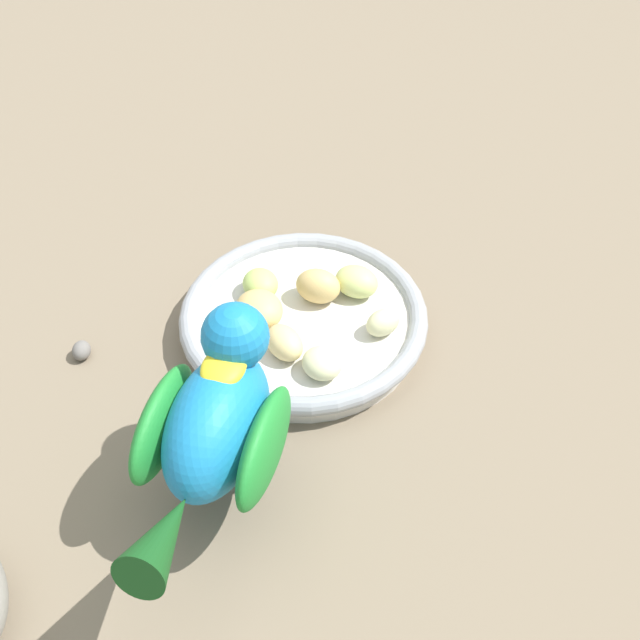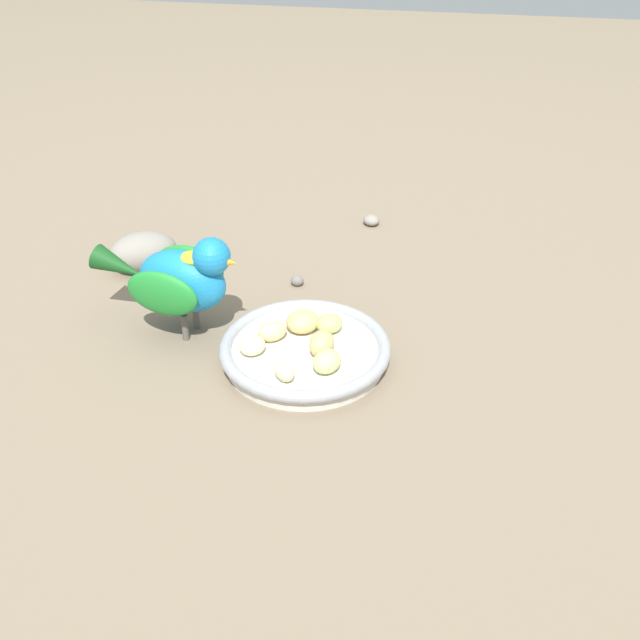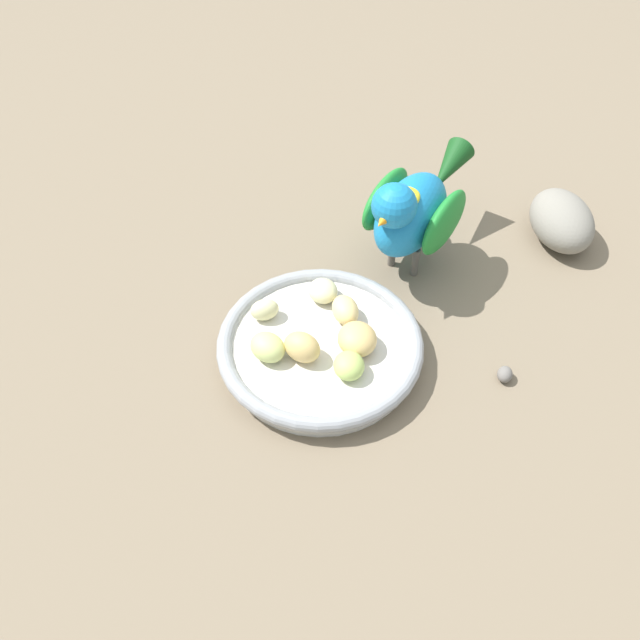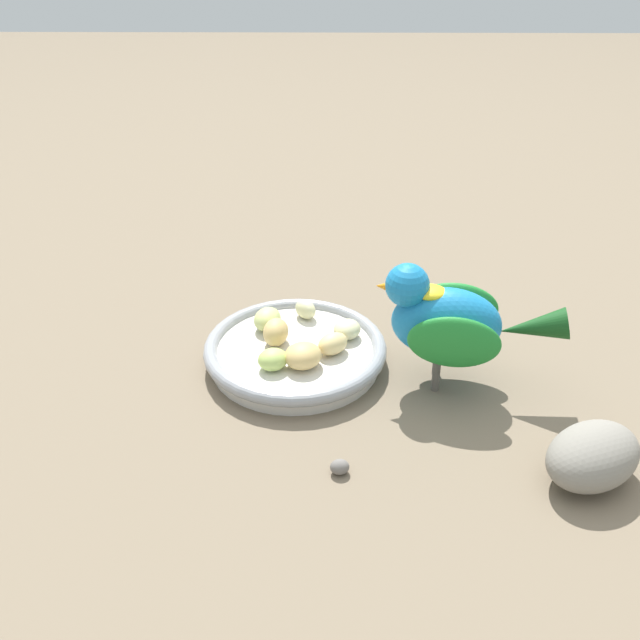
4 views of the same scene
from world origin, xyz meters
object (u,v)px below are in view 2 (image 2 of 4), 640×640
(apple_piece_4, at_px, (272,331))
(apple_piece_5, at_px, (284,371))
(apple_piece_0, at_px, (322,343))
(apple_piece_3, at_px, (329,323))
(rock_large, at_px, (143,252))
(pebble_0, at_px, (371,220))
(apple_piece_2, at_px, (303,321))
(apple_piece_6, at_px, (252,345))
(feeding_bowl, at_px, (305,351))
(pebble_1, at_px, (297,281))
(apple_piece_1, at_px, (327,361))
(parrot, at_px, (179,277))

(apple_piece_4, distance_m, apple_piece_5, 0.08)
(apple_piece_0, relative_size, apple_piece_3, 1.15)
(apple_piece_3, height_order, rock_large, rock_large)
(apple_piece_3, height_order, pebble_0, apple_piece_3)
(apple_piece_4, bearing_deg, apple_piece_3, -154.67)
(apple_piece_2, xyz_separation_m, apple_piece_6, (0.05, 0.06, -0.00))
(rock_large, bearing_deg, apple_piece_6, 136.58)
(apple_piece_3, xyz_separation_m, rock_large, (0.29, -0.14, -0.00))
(feeding_bowl, bearing_deg, pebble_1, -74.83)
(feeding_bowl, xyz_separation_m, apple_piece_6, (0.06, 0.02, 0.02))
(apple_piece_1, xyz_separation_m, apple_piece_2, (0.04, -0.07, 0.00))
(rock_large, bearing_deg, apple_piece_2, 150.93)
(rock_large, bearing_deg, pebble_0, -145.84)
(apple_piece_4, bearing_deg, apple_piece_0, 163.89)
(apple_piece_6, xyz_separation_m, pebble_0, (-0.08, -0.40, -0.02))
(apple_piece_0, relative_size, rock_large, 0.39)
(parrot, bearing_deg, apple_piece_4, -3.11)
(apple_piece_0, bearing_deg, pebble_0, -90.94)
(feeding_bowl, relative_size, apple_piece_2, 4.99)
(apple_piece_1, distance_m, apple_piece_3, 0.08)
(feeding_bowl, bearing_deg, rock_large, -33.53)
(apple_piece_6, distance_m, pebble_0, 0.41)
(apple_piece_5, height_order, rock_large, rock_large)
(apple_piece_4, distance_m, pebble_1, 0.16)
(apple_piece_0, xyz_separation_m, apple_piece_5, (0.03, 0.05, -0.00))
(pebble_0, bearing_deg, apple_piece_1, 90.71)
(apple_piece_6, height_order, pebble_1, apple_piece_6)
(feeding_bowl, bearing_deg, apple_piece_0, 156.97)
(pebble_0, bearing_deg, rock_large, 34.16)
(apple_piece_0, xyz_separation_m, apple_piece_2, (0.03, -0.04, -0.00))
(feeding_bowl, xyz_separation_m, pebble_1, (0.05, -0.17, -0.01))
(apple_piece_5, bearing_deg, rock_large, -43.08)
(rock_large, xyz_separation_m, pebble_0, (-0.29, -0.20, -0.02))
(pebble_0, xyz_separation_m, pebble_1, (0.07, 0.20, -0.00))
(apple_piece_5, xyz_separation_m, pebble_0, (-0.04, -0.44, -0.02))
(apple_piece_5, relative_size, apple_piece_6, 0.91)
(apple_piece_2, relative_size, apple_piece_6, 1.28)
(apple_piece_2, distance_m, apple_piece_6, 0.07)
(apple_piece_0, relative_size, apple_piece_4, 1.02)
(apple_piece_1, xyz_separation_m, apple_piece_4, (0.07, -0.05, -0.00))
(apple_piece_5, bearing_deg, apple_piece_3, -106.92)
(apple_piece_5, height_order, parrot, parrot)
(feeding_bowl, height_order, rock_large, rock_large)
(apple_piece_0, distance_m, apple_piece_1, 0.03)
(apple_piece_2, relative_size, apple_piece_4, 1.12)
(apple_piece_2, xyz_separation_m, pebble_1, (0.04, -0.14, -0.03))
(apple_piece_6, relative_size, pebble_1, 1.78)
(apple_piece_5, xyz_separation_m, apple_piece_6, (0.05, -0.04, -0.00))
(feeding_bowl, bearing_deg, apple_piece_4, -12.26)
(apple_piece_5, distance_m, parrot, 0.18)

